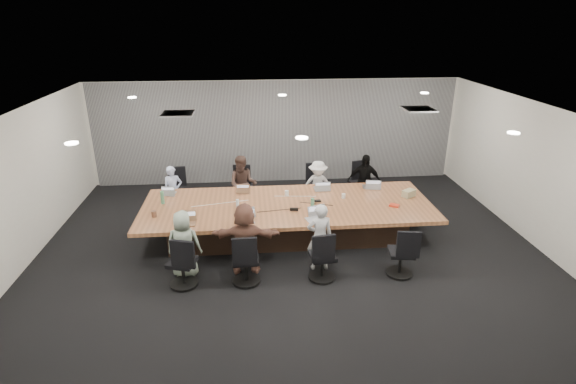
{
  "coord_description": "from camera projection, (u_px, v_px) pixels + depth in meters",
  "views": [
    {
      "loc": [
        -0.76,
        -8.04,
        4.45
      ],
      "look_at": [
        0.0,
        0.4,
        1.05
      ],
      "focal_mm": 28.0,
      "sensor_mm": 36.0,
      "label": 1
    }
  ],
  "objects": [
    {
      "name": "floor",
      "position": [
        290.0,
        247.0,
        9.15
      ],
      "size": [
        10.0,
        8.0,
        0.0
      ],
      "primitive_type": "cube",
      "color": "black",
      "rests_on": "ground"
    },
    {
      "name": "ceiling",
      "position": [
        290.0,
        110.0,
        8.11
      ],
      "size": [
        10.0,
        8.0,
        0.0
      ],
      "primitive_type": "cube",
      "color": "white",
      "rests_on": "wall_back"
    },
    {
      "name": "wall_back",
      "position": [
        276.0,
        132.0,
        12.33
      ],
      "size": [
        10.0,
        0.0,
        2.8
      ],
      "primitive_type": "cube",
      "rotation": [
        1.57,
        0.0,
        0.0
      ],
      "color": "silver",
      "rests_on": "ground"
    },
    {
      "name": "wall_front",
      "position": [
        324.0,
        311.0,
        4.93
      ],
      "size": [
        10.0,
        0.0,
        2.8
      ],
      "primitive_type": "cube",
      "rotation": [
        -1.57,
        0.0,
        0.0
      ],
      "color": "silver",
      "rests_on": "ground"
    },
    {
      "name": "wall_left",
      "position": [
        18.0,
        191.0,
        8.21
      ],
      "size": [
        0.0,
        8.0,
        2.8
      ],
      "primitive_type": "cube",
      "rotation": [
        1.57,
        0.0,
        1.57
      ],
      "color": "silver",
      "rests_on": "ground"
    },
    {
      "name": "wall_right",
      "position": [
        536.0,
        175.0,
        9.05
      ],
      "size": [
        0.0,
        8.0,
        2.8
      ],
      "primitive_type": "cube",
      "rotation": [
        1.57,
        0.0,
        -1.57
      ],
      "color": "silver",
      "rests_on": "ground"
    },
    {
      "name": "curtain",
      "position": [
        276.0,
        132.0,
        12.25
      ],
      "size": [
        9.8,
        0.04,
        2.8
      ],
      "primitive_type": "cube",
      "color": "gray",
      "rests_on": "ground"
    },
    {
      "name": "conference_table",
      "position": [
        288.0,
        219.0,
        9.46
      ],
      "size": [
        6.0,
        2.2,
        0.74
      ],
      "color": "black",
      "rests_on": "ground"
    },
    {
      "name": "chair_0",
      "position": [
        176.0,
        193.0,
        10.83
      ],
      "size": [
        0.58,
        0.58,
        0.78
      ],
      "primitive_type": null,
      "rotation": [
        0.0,
        0.0,
        3.24
      ],
      "color": "black",
      "rests_on": "ground"
    },
    {
      "name": "chair_1",
      "position": [
        243.0,
        191.0,
        10.96
      ],
      "size": [
        0.59,
        0.59,
        0.79
      ],
      "primitive_type": null,
      "rotation": [
        0.0,
        0.0,
        3.02
      ],
      "color": "black",
      "rests_on": "ground"
    },
    {
      "name": "chair_2",
      "position": [
        315.0,
        189.0,
        11.11
      ],
      "size": [
        0.54,
        0.54,
        0.78
      ],
      "primitive_type": null,
      "rotation": [
        0.0,
        0.0,
        3.12
      ],
      "color": "black",
      "rests_on": "ground"
    },
    {
      "name": "chair_3",
      "position": [
        360.0,
        186.0,
        11.19
      ],
      "size": [
        0.66,
        0.66,
        0.83
      ],
      "primitive_type": null,
      "rotation": [
        0.0,
        0.0,
        3.34
      ],
      "color": "black",
      "rests_on": "ground"
    },
    {
      "name": "chair_4",
      "position": [
        182.0,
        266.0,
        7.73
      ],
      "size": [
        0.64,
        0.64,
        0.77
      ],
      "primitive_type": null,
      "rotation": [
        0.0,
        0.0,
        -0.28
      ],
      "color": "black",
      "rests_on": "ground"
    },
    {
      "name": "chair_5",
      "position": [
        246.0,
        263.0,
        7.82
      ],
      "size": [
        0.54,
        0.54,
        0.78
      ],
      "primitive_type": null,
      "rotation": [
        0.0,
        0.0,
        0.03
      ],
      "color": "black",
      "rests_on": "ground"
    },
    {
      "name": "chair_6",
      "position": [
        322.0,
        260.0,
        7.94
      ],
      "size": [
        0.56,
        0.56,
        0.75
      ],
      "primitive_type": null,
      "rotation": [
        0.0,
        0.0,
        0.12
      ],
      "color": "black",
      "rests_on": "ground"
    },
    {
      "name": "chair_7",
      "position": [
        401.0,
        256.0,
        8.06
      ],
      "size": [
        0.58,
        0.58,
        0.76
      ],
      "primitive_type": null,
      "rotation": [
        0.0,
        0.0,
        -0.14
      ],
      "color": "black",
      "rests_on": "ground"
    },
    {
      "name": "person_0",
      "position": [
        173.0,
        191.0,
        10.43
      ],
      "size": [
        0.49,
        0.38,
        1.18
      ],
      "primitive_type": "imported",
      "rotation": [
        0.0,
        0.0,
        6.53
      ],
      "color": "silver",
      "rests_on": "ground"
    },
    {
      "name": "laptop_0",
      "position": [
        169.0,
        193.0,
        9.86
      ],
      "size": [
        0.31,
        0.23,
        0.02
      ],
      "primitive_type": "cube",
      "rotation": [
        0.0,
        0.0,
        3.02
      ],
      "color": "#B2B2B7",
      "rests_on": "conference_table"
    },
    {
      "name": "person_1",
      "position": [
        243.0,
        185.0,
        10.52
      ],
      "size": [
        0.73,
        0.6,
        1.39
      ],
      "primitive_type": "imported",
      "rotation": [
        0.0,
        0.0,
        6.16
      ],
      "color": "#443029",
      "rests_on": "ground"
    },
    {
      "name": "laptop_1",
      "position": [
        243.0,
        191.0,
        10.0
      ],
      "size": [
        0.3,
        0.22,
        0.02
      ],
      "primitive_type": "cube",
      "rotation": [
        0.0,
        0.0,
        3.08
      ],
      "color": "#8C6647",
      "rests_on": "conference_table"
    },
    {
      "name": "person_2",
      "position": [
        318.0,
        186.0,
        10.7
      ],
      "size": [
        0.82,
        0.52,
        1.21
      ],
      "primitive_type": "imported",
      "rotation": [
        0.0,
        0.0,
        6.19
      ],
      "color": "silver",
      "rests_on": "ground"
    },
    {
      "name": "laptop_2",
      "position": [
        322.0,
        188.0,
        10.14
      ],
      "size": [
        0.35,
        0.25,
        0.02
      ],
      "primitive_type": "cube",
      "rotation": [
        0.0,
        0.0,
        3.16
      ],
      "color": "#B2B2B7",
      "rests_on": "conference_table"
    },
    {
      "name": "person_3",
      "position": [
        364.0,
        181.0,
        10.77
      ],
      "size": [
        0.84,
        0.49,
        1.35
      ],
      "primitive_type": "imported",
      "rotation": [
        0.0,
        0.0,
        6.06
      ],
      "color": "black",
      "rests_on": "ground"
    },
    {
      "name": "laptop_3",
      "position": [
        370.0,
        187.0,
        10.24
      ],
      "size": [
        0.37,
        0.28,
        0.02
      ],
      "primitive_type": "cube",
      "rotation": [
        0.0,
        0.0,
        3.0
      ],
      "color": "#B2B2B7",
      "rests_on": "conference_table"
    },
    {
      "name": "person_4",
      "position": [
        184.0,
        244.0,
        7.97
      ],
      "size": [
        0.64,
        0.44,
        1.25
      ],
      "primitive_type": "imported",
      "rotation": [
        0.0,
        0.0,
        3.07
      ],
      "color": "#91A390",
      "rests_on": "ground"
    },
    {
      "name": "laptop_4",
      "position": [
        187.0,
        224.0,
        8.43
      ],
      "size": [
        0.33,
        0.24,
        0.02
      ],
      "primitive_type": "cube",
      "rotation": [
        0.0,
        0.0,
        0.06
      ],
      "color": "#8C6647",
      "rests_on": "conference_table"
    },
    {
      "name": "person_5",
      "position": [
        245.0,
        239.0,
        8.04
      ],
      "size": [
        1.29,
        0.51,
        1.36
      ],
      "primitive_type": "imported",
      "rotation": [
        0.0,
        0.0,
        3.05
      ],
      "color": "brown",
      "rests_on": "ground"
    },
    {
      "name": "laptop_5",
      "position": [
        245.0,
        222.0,
        8.52
      ],
      "size": [
        0.38,
        0.3,
        0.02
      ],
      "primitive_type": "cube",
      "rotation": [
        0.0,
        0.0,
        0.25
      ],
      "color": "#B2B2B7",
      "rests_on": "conference_table"
    },
    {
      "name": "person_6",
      "position": [
        320.0,
        237.0,
        8.16
      ],
      "size": [
        0.49,
        0.33,
        1.3
      ],
      "primitive_type": "imported",
      "rotation": [
        0.0,
        0.0,
        3.19
      ],
      "color": "#BCBCBE",
      "rests_on": "ground"
    },
    {
      "name": "laptop_6",
      "position": [
        315.0,
        219.0,
        8.63
      ],
      "size": [
        0.41,
        0.33,
        0.02
      ],
      "primitive_type": "cube",
      "rotation": [
        0.0,
        0.0,
        0.26
      ],
      "color": "#B2B2B7",
      "rests_on": "conference_table"
    },
    {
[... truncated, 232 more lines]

